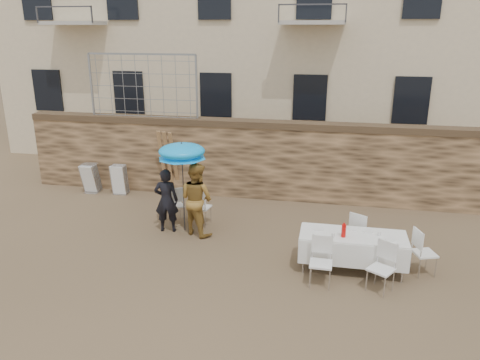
% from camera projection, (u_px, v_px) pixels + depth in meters
% --- Properties ---
extents(ground, '(80.00, 80.00, 0.00)m').
position_uv_depth(ground, '(198.00, 281.00, 9.11)').
color(ground, brown).
rests_on(ground, ground).
extents(stone_wall, '(13.00, 0.50, 2.20)m').
position_uv_depth(stone_wall, '(246.00, 159.00, 13.43)').
color(stone_wall, brown).
rests_on(stone_wall, ground).
extents(chain_link_fence, '(3.20, 0.06, 1.80)m').
position_uv_depth(chain_link_fence, '(143.00, 87.00, 13.37)').
color(chain_link_fence, gray).
rests_on(chain_link_fence, stone_wall).
extents(man_suit, '(0.63, 0.47, 1.56)m').
position_uv_depth(man_suit, '(166.00, 200.00, 11.15)').
color(man_suit, black).
rests_on(man_suit, ground).
extents(woman_dress, '(1.06, 0.98, 1.75)m').
position_uv_depth(woman_dress, '(197.00, 199.00, 10.98)').
color(woman_dress, gold).
rests_on(woman_dress, ground).
extents(umbrella, '(1.13, 1.13, 2.04)m').
position_uv_depth(umbrella, '(182.00, 154.00, 10.81)').
color(umbrella, '#3F3F44').
rests_on(umbrella, ground).
extents(couple_chair_left, '(0.67, 0.67, 0.96)m').
position_uv_depth(couple_chair_left, '(175.00, 204.00, 11.75)').
color(couple_chair_left, white).
rests_on(couple_chair_left, ground).
extents(couple_chair_right, '(0.54, 0.54, 0.96)m').
position_uv_depth(couple_chair_right, '(201.00, 206.00, 11.62)').
color(couple_chair_right, white).
rests_on(couple_chair_right, ground).
extents(banquet_table, '(2.10, 0.85, 0.78)m').
position_uv_depth(banquet_table, '(353.00, 237.00, 9.34)').
color(banquet_table, white).
rests_on(banquet_table, ground).
extents(soda_bottle, '(0.09, 0.09, 0.26)m').
position_uv_depth(soda_bottle, '(344.00, 231.00, 9.19)').
color(soda_bottle, red).
rests_on(soda_bottle, banquet_table).
extents(table_chair_front_left, '(0.49, 0.49, 0.96)m').
position_uv_depth(table_chair_front_left, '(321.00, 263.00, 8.83)').
color(table_chair_front_left, white).
rests_on(table_chair_front_left, ground).
extents(table_chair_front_right, '(0.66, 0.66, 0.96)m').
position_uv_depth(table_chair_front_right, '(381.00, 268.00, 8.63)').
color(table_chair_front_right, white).
rests_on(table_chair_front_right, ground).
extents(table_chair_back, '(0.66, 0.66, 0.96)m').
position_uv_depth(table_chair_back, '(361.00, 232.00, 10.13)').
color(table_chair_back, white).
rests_on(table_chair_back, ground).
extents(table_chair_side, '(0.61, 0.61, 0.96)m').
position_uv_depth(table_chair_side, '(425.00, 252.00, 9.25)').
color(table_chair_side, white).
rests_on(table_chair_side, ground).
extents(chair_stack_left, '(0.46, 0.47, 0.92)m').
position_uv_depth(chair_stack_left, '(93.00, 176.00, 14.02)').
color(chair_stack_left, white).
rests_on(chair_stack_left, ground).
extents(chair_stack_right, '(0.46, 0.40, 0.92)m').
position_uv_depth(chair_stack_right, '(121.00, 178.00, 13.85)').
color(chair_stack_right, white).
rests_on(chair_stack_right, ground).
extents(wood_planks, '(0.70, 0.20, 2.00)m').
position_uv_depth(wood_planks, '(173.00, 163.00, 13.45)').
color(wood_planks, '#A37749').
rests_on(wood_planks, ground).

